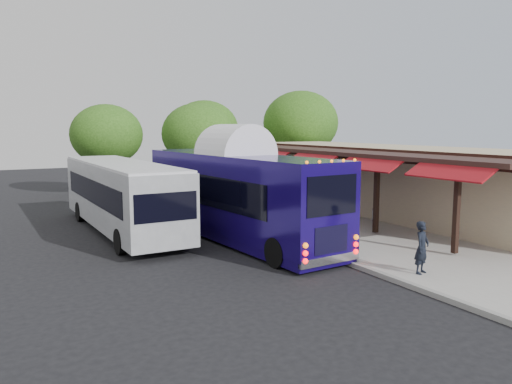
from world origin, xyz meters
TOP-DOWN VIEW (x-y plane):
  - ground at (0.00, 0.00)m, footprint 90.00×90.00m
  - sidewalk at (5.00, 4.00)m, footprint 10.00×40.00m
  - curb at (0.05, 4.00)m, footprint 0.20×40.00m
  - station_shelter at (8.38, 4.00)m, footprint 8.15×20.00m
  - coach_bus at (-1.45, 2.66)m, footprint 3.38×11.91m
  - city_bus at (-5.21, 6.40)m, footprint 2.70×11.53m
  - ped_a at (1.05, -5.00)m, footprint 0.69×0.57m
  - ped_b at (2.34, 1.36)m, footprint 1.02×0.90m
  - ped_c at (3.23, 10.94)m, footprint 0.99×0.54m
  - ped_d at (3.40, 4.28)m, footprint 1.01×0.61m
  - sign_board at (4.02, 0.30)m, footprint 0.13×0.44m
  - tree_left at (2.50, 16.14)m, footprint 4.87×4.87m
  - tree_mid at (4.80, 20.32)m, footprint 5.22×5.22m
  - tree_right at (11.24, 16.64)m, footprint 5.78×5.78m
  - tree_far at (-2.97, 18.93)m, footprint 4.81×4.81m

SIDE VIEW (x-z plane):
  - ground at x=0.00m, z-range 0.00..0.00m
  - sidewalk at x=5.00m, z-range 0.00..0.15m
  - curb at x=0.05m, z-range -0.01..0.15m
  - sign_board at x=4.02m, z-range 0.33..1.31m
  - ped_d at x=3.40m, z-range 0.15..1.68m
  - ped_c at x=3.23m, z-range 0.15..1.76m
  - ped_a at x=1.05m, z-range 0.15..1.77m
  - ped_b at x=2.34m, z-range 0.15..1.92m
  - city_bus at x=-5.21m, z-range 0.16..3.25m
  - station_shelter at x=8.38m, z-range 0.05..3.65m
  - coach_bus at x=-1.45m, z-range 0.14..3.91m
  - tree_far at x=-2.97m, z-range 1.02..7.18m
  - tree_left at x=2.50m, z-range 1.04..7.28m
  - tree_mid at x=4.80m, z-range 1.11..7.79m
  - tree_right at x=11.24m, z-range 1.23..8.63m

